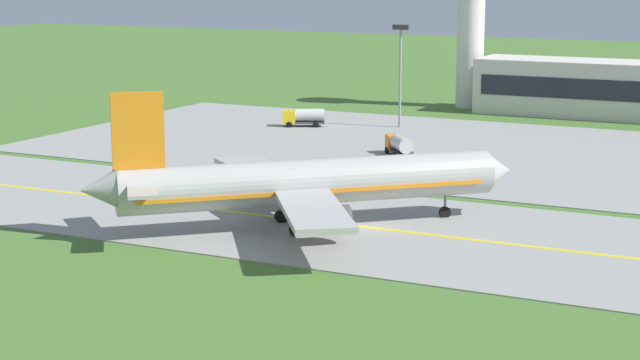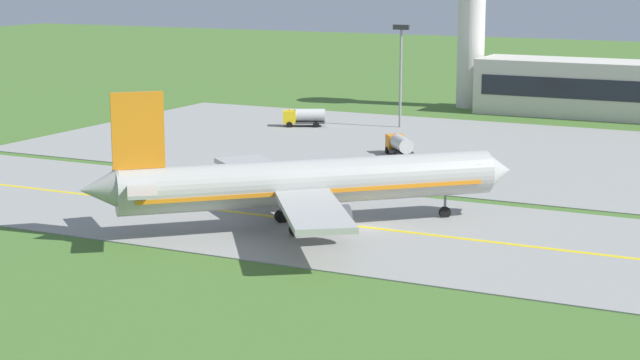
{
  "view_description": "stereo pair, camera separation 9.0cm",
  "coord_description": "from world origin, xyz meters",
  "px_view_note": "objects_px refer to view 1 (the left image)",
  "views": [
    {
      "loc": [
        37.77,
        -85.31,
        23.19
      ],
      "look_at": [
        -4.34,
        -0.0,
        4.0
      ],
      "focal_mm": 60.42,
      "sensor_mm": 36.0,
      "label": 1
    },
    {
      "loc": [
        37.85,
        -85.27,
        23.19
      ],
      "look_at": [
        -4.34,
        -0.0,
        4.0
      ],
      "focal_mm": 60.42,
      "sensor_mm": 36.0,
      "label": 2
    }
  ],
  "objects_px": {
    "airplane_lead": "(305,183)",
    "control_tower": "(471,9)",
    "apron_light_mast": "(400,63)",
    "service_truck_baggage": "(304,116)",
    "service_truck_fuel": "(399,144)"
  },
  "relations": [
    {
      "from": "airplane_lead",
      "to": "control_tower",
      "type": "height_order",
      "value": "control_tower"
    },
    {
      "from": "airplane_lead",
      "to": "apron_light_mast",
      "type": "bearing_deg",
      "value": 104.19
    },
    {
      "from": "service_truck_baggage",
      "to": "control_tower",
      "type": "distance_m",
      "value": 37.55
    },
    {
      "from": "control_tower",
      "to": "service_truck_baggage",
      "type": "bearing_deg",
      "value": -114.4
    },
    {
      "from": "airplane_lead",
      "to": "service_truck_fuel",
      "type": "xyz_separation_m",
      "value": [
        -6.09,
        37.27,
        -2.6
      ]
    },
    {
      "from": "service_truck_baggage",
      "to": "apron_light_mast",
      "type": "distance_m",
      "value": 15.86
    },
    {
      "from": "service_truck_baggage",
      "to": "apron_light_mast",
      "type": "relative_size",
      "value": 0.43
    },
    {
      "from": "control_tower",
      "to": "airplane_lead",
      "type": "bearing_deg",
      "value": -81.11
    },
    {
      "from": "service_truck_fuel",
      "to": "apron_light_mast",
      "type": "relative_size",
      "value": 0.41
    },
    {
      "from": "airplane_lead",
      "to": "service_truck_baggage",
      "type": "relative_size",
      "value": 5.09
    },
    {
      "from": "airplane_lead",
      "to": "apron_light_mast",
      "type": "relative_size",
      "value": 2.17
    },
    {
      "from": "control_tower",
      "to": "apron_light_mast",
      "type": "height_order",
      "value": "control_tower"
    },
    {
      "from": "control_tower",
      "to": "apron_light_mast",
      "type": "xyz_separation_m",
      "value": [
        -1.63,
        -26.18,
        -6.57
      ]
    },
    {
      "from": "service_truck_baggage",
      "to": "apron_light_mast",
      "type": "xyz_separation_m",
      "value": [
        12.7,
        5.42,
        7.79
      ]
    },
    {
      "from": "control_tower",
      "to": "apron_light_mast",
      "type": "bearing_deg",
      "value": -93.56
    }
  ]
}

